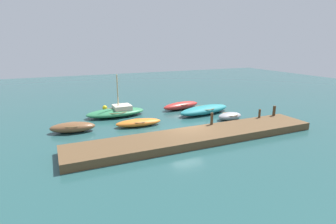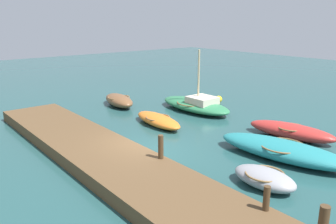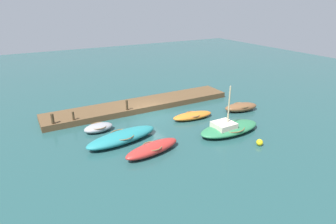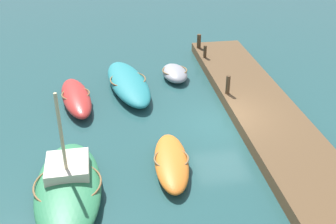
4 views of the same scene
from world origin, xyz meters
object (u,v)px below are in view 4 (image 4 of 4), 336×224
object	(u,v)px
mooring_post_west	(228,85)
mooring_post_east	(199,41)
mooring_post_mid_east	(205,52)
motorboat_teal	(128,83)
rowboat_red	(76,97)
sailboat_green	(68,185)
mooring_post_mid_west	(228,85)
rowboat_orange	(171,162)
dinghy_grey	(175,73)

from	to	relation	value
mooring_post_west	mooring_post_east	size ratio (longest dim) A/B	1.09
mooring_post_west	mooring_post_mid_east	distance (m)	4.89
motorboat_teal	rowboat_red	xyz separation A→B (m)	(-1.25, 2.70, -0.02)
mooring_post_east	mooring_post_west	bearing A→B (deg)	180.00
sailboat_green	mooring_post_mid_west	size ratio (longest dim) A/B	6.02
mooring_post_mid_east	mooring_post_east	size ratio (longest dim) A/B	0.85
rowboat_orange	mooring_post_east	size ratio (longest dim) A/B	4.49
mooring_post_mid_west	mooring_post_mid_east	xyz separation A→B (m)	(4.88, 0.00, -0.09)
mooring_post_west	mooring_post_mid_west	size ratio (longest dim) A/B	1.03
motorboat_teal	rowboat_red	size ratio (longest dim) A/B	1.32
dinghy_grey	rowboat_orange	world-z (taller)	dinghy_grey
mooring_post_west	mooring_post_mid_east	xyz separation A→B (m)	(4.89, 0.00, -0.11)
rowboat_orange	mooring_post_mid_east	size ratio (longest dim) A/B	5.29
sailboat_green	mooring_post_west	size ratio (longest dim) A/B	5.85
rowboat_red	mooring_post_west	world-z (taller)	mooring_post_west
sailboat_green	mooring_post_east	size ratio (longest dim) A/B	6.37
mooring_post_mid_east	rowboat_red	bearing A→B (deg)	116.88
mooring_post_mid_west	mooring_post_mid_east	distance (m)	4.88
rowboat_red	mooring_post_east	world-z (taller)	mooring_post_east
sailboat_green	mooring_post_east	distance (m)	14.55
sailboat_green	rowboat_orange	bearing A→B (deg)	-77.10
rowboat_red	mooring_post_east	xyz separation A→B (m)	(5.48, -7.52, 0.61)
mooring_post_west	mooring_post_east	xyz separation A→B (m)	(6.55, 0.00, -0.04)
mooring_post_mid_west	mooring_post_east	bearing A→B (deg)	0.00
mooring_post_mid_west	rowboat_red	bearing A→B (deg)	81.92
mooring_post_west	mooring_post_mid_west	xyz separation A→B (m)	(0.01, 0.00, -0.01)
rowboat_orange	sailboat_green	bearing A→B (deg)	108.46
mooring_post_west	rowboat_orange	bearing A→B (deg)	143.37
dinghy_grey	motorboat_teal	bearing A→B (deg)	107.71
dinghy_grey	rowboat_red	bearing A→B (deg)	109.64
motorboat_teal	rowboat_orange	distance (m)	7.33
mooring_post_east	motorboat_teal	bearing A→B (deg)	131.26
motorboat_teal	mooring_post_east	xyz separation A→B (m)	(4.23, -4.83, 0.59)
mooring_post_mid_west	mooring_post_east	xyz separation A→B (m)	(6.55, 0.00, -0.03)
mooring_post_mid_east	mooring_post_east	xyz separation A→B (m)	(1.67, 0.00, 0.07)
mooring_post_west	mooring_post_east	distance (m)	6.55
rowboat_orange	mooring_post_east	bearing A→B (deg)	-13.22
mooring_post_mid_west	mooring_post_east	distance (m)	6.55
motorboat_teal	mooring_post_mid_east	size ratio (longest dim) A/B	8.08
dinghy_grey	mooring_post_west	xyz separation A→B (m)	(-3.36, -2.10, 0.70)
motorboat_teal	sailboat_green	size ratio (longest dim) A/B	1.07
mooring_post_mid_east	mooring_post_east	world-z (taller)	mooring_post_east
sailboat_green	mooring_post_mid_east	size ratio (longest dim) A/B	7.52
sailboat_green	dinghy_grey	world-z (taller)	sailboat_green
rowboat_red	sailboat_green	size ratio (longest dim) A/B	0.81
rowboat_orange	mooring_post_west	world-z (taller)	mooring_post_west
dinghy_grey	mooring_post_west	world-z (taller)	mooring_post_west
mooring_post_east	mooring_post_mid_west	bearing A→B (deg)	180.00
dinghy_grey	rowboat_orange	size ratio (longest dim) A/B	0.62
motorboat_teal	mooring_post_west	distance (m)	5.39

